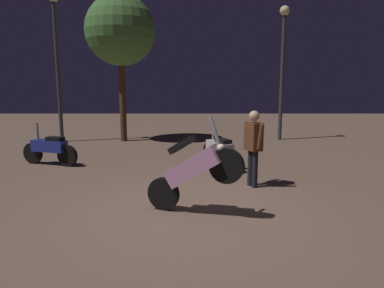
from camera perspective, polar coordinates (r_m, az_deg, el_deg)
ground_plane at (r=6.02m, az=-0.83°, el=-10.81°), size 40.00×40.00×0.00m
motorcycle_pink_foreground at (r=5.67m, az=-0.01°, el=-4.24°), size 1.57×0.72×1.63m
motorcycle_blue_parked_left at (r=9.96m, az=-22.36°, el=-0.71°), size 1.61×0.61×1.11m
motorcycle_white_parked_right at (r=9.00m, az=4.28°, el=-1.04°), size 0.80×1.55×1.11m
person_rider_beside at (r=7.30m, az=9.74°, el=0.30°), size 0.37×0.64×1.58m
streetlamp_near at (r=13.87m, az=-21.39°, el=14.14°), size 0.36×0.36×5.31m
streetlamp_far at (r=13.87m, az=14.33°, el=13.66°), size 0.36×0.36×4.94m
tree_left_bg at (r=13.48m, az=-11.79°, el=17.53°), size 2.52×2.52×5.29m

